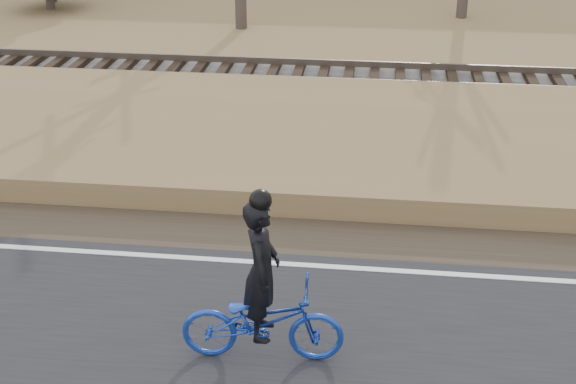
# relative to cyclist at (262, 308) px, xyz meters

# --- Properties ---
(ground) EXTENTS (120.00, 120.00, 0.00)m
(ground) POSITION_rel_cyclist_xyz_m (-3.10, 2.04, -0.77)
(ground) COLOR olive
(ground) RESTS_ON ground
(road) EXTENTS (120.00, 6.00, 0.06)m
(road) POSITION_rel_cyclist_xyz_m (-3.10, -0.46, -0.74)
(road) COLOR black
(road) RESTS_ON ground
(edge_line) EXTENTS (120.00, 0.12, 0.01)m
(edge_line) POSITION_rel_cyclist_xyz_m (-3.10, 2.24, -0.71)
(edge_line) COLOR silver
(edge_line) RESTS_ON road
(shoulder) EXTENTS (120.00, 1.60, 0.04)m
(shoulder) POSITION_rel_cyclist_xyz_m (-3.10, 3.24, -0.75)
(shoulder) COLOR #473A2B
(shoulder) RESTS_ON ground
(embankment) EXTENTS (120.00, 5.00, 0.44)m
(embankment) POSITION_rel_cyclist_xyz_m (-3.10, 6.24, -0.55)
(embankment) COLOR olive
(embankment) RESTS_ON ground
(ballast) EXTENTS (120.00, 3.00, 0.45)m
(ballast) POSITION_rel_cyclist_xyz_m (-3.10, 10.04, -0.55)
(ballast) COLOR slate
(ballast) RESTS_ON ground
(railroad) EXTENTS (120.00, 2.40, 0.29)m
(railroad) POSITION_rel_cyclist_xyz_m (-3.10, 10.04, -0.24)
(railroad) COLOR black
(railroad) RESTS_ON ballast
(cyclist) EXTENTS (2.00, 0.80, 2.26)m
(cyclist) POSITION_rel_cyclist_xyz_m (0.00, 0.00, 0.00)
(cyclist) COLOR #17359E
(cyclist) RESTS_ON road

